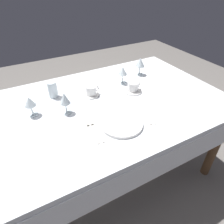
{
  "coord_description": "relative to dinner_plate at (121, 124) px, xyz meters",
  "views": [
    {
      "loc": [
        -0.49,
        -1.06,
        1.52
      ],
      "look_at": [
        0.01,
        -0.15,
        0.76
      ],
      "focal_mm": 32.08,
      "sensor_mm": 36.0,
      "label": 1
    }
  ],
  "objects": [
    {
      "name": "coffee_cup_left",
      "position": [
        -0.02,
        0.4,
        0.04
      ],
      "size": [
        0.1,
        0.08,
        0.07
      ],
      "color": "white",
      "rests_on": "saucer_left"
    },
    {
      "name": "wine_glass_far",
      "position": [
        -0.25,
        0.28,
        0.1
      ],
      "size": [
        0.07,
        0.07,
        0.15
      ],
      "color": "silver",
      "rests_on": "dining_table"
    },
    {
      "name": "dinner_plate",
      "position": [
        0.0,
        0.0,
        0.0
      ],
      "size": [
        0.26,
        0.26,
        0.02
      ],
      "primitive_type": "cylinder",
      "color": "white",
      "rests_on": "dining_table"
    },
    {
      "name": "ground_plane",
      "position": [
        -0.01,
        0.27,
        -0.75
      ],
      "size": [
        6.0,
        6.0,
        0.0
      ],
      "primitive_type": "plane",
      "color": "slate"
    },
    {
      "name": "saucer_left",
      "position": [
        -0.02,
        0.4,
        -0.0
      ],
      "size": [
        0.12,
        0.12,
        0.01
      ],
      "primitive_type": "cylinder",
      "color": "white",
      "rests_on": "dining_table"
    },
    {
      "name": "fork_inner",
      "position": [
        -0.19,
        0.03,
        -0.01
      ],
      "size": [
        0.03,
        0.2,
        0.0
      ],
      "color": "beige",
      "rests_on": "dining_table"
    },
    {
      "name": "saucer_right",
      "position": [
        0.28,
        0.31,
        -0.0
      ],
      "size": [
        0.14,
        0.14,
        0.01
      ],
      "primitive_type": "cylinder",
      "color": "white",
      "rests_on": "dining_table"
    },
    {
      "name": "drink_tumbler",
      "position": [
        -0.27,
        0.52,
        0.04
      ],
      "size": [
        0.07,
        0.07,
        0.12
      ],
      "color": "silver",
      "rests_on": "dining_table"
    },
    {
      "name": "wine_glass_centre",
      "position": [
        0.5,
        0.53,
        0.1
      ],
      "size": [
        0.08,
        0.08,
        0.15
      ],
      "color": "silver",
      "rests_on": "dining_table"
    },
    {
      "name": "dinner_knife",
      "position": [
        0.16,
        0.02,
        -0.01
      ],
      "size": [
        0.02,
        0.23,
        0.0
      ],
      "color": "beige",
      "rests_on": "dining_table"
    },
    {
      "name": "coffee_cup_right",
      "position": [
        0.28,
        0.31,
        0.03
      ],
      "size": [
        0.11,
        0.09,
        0.07
      ],
      "color": "white",
      "rests_on": "saucer_right"
    },
    {
      "name": "dining_table",
      "position": [
        -0.01,
        0.27,
        -0.09
      ],
      "size": [
        1.8,
        1.11,
        0.74
      ],
      "color": "white",
      "rests_on": "ground"
    },
    {
      "name": "fork_outer",
      "position": [
        -0.16,
        0.03,
        -0.01
      ],
      "size": [
        0.03,
        0.2,
        0.0
      ],
      "color": "beige",
      "rests_on": "dining_table"
    },
    {
      "name": "spoon_soup",
      "position": [
        0.19,
        0.03,
        -0.01
      ],
      "size": [
        0.03,
        0.21,
        0.01
      ],
      "color": "beige",
      "rests_on": "dining_table"
    },
    {
      "name": "wine_glass_left",
      "position": [
        0.28,
        0.46,
        0.09
      ],
      "size": [
        0.07,
        0.07,
        0.14
      ],
      "color": "silver",
      "rests_on": "dining_table"
    },
    {
      "name": "wine_glass_right",
      "position": [
        -0.45,
        0.36,
        0.09
      ],
      "size": [
        0.07,
        0.07,
        0.14
      ],
      "color": "silver",
      "rests_on": "dining_table"
    }
  ]
}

